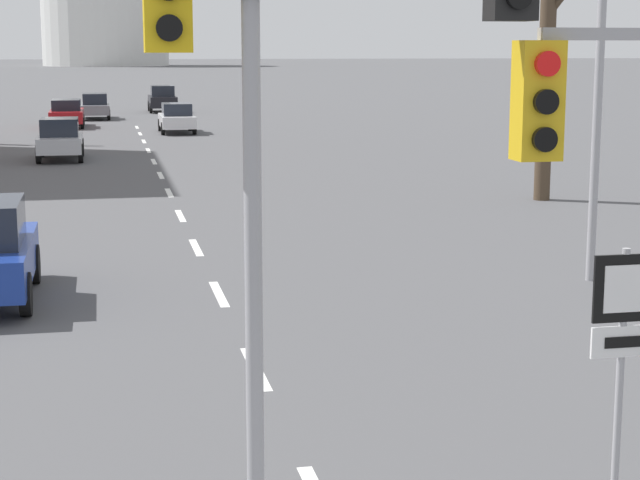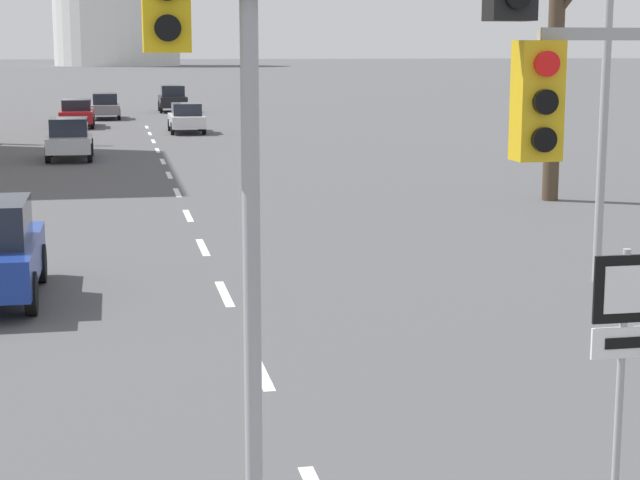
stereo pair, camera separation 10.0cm
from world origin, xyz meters
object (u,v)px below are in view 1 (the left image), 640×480
at_px(traffic_signal_near_right, 640,142).
at_px(traffic_signal_centre_tall, 341,35).
at_px(sedan_near_right, 162,99).
at_px(sedan_far_left, 60,139).
at_px(route_sign_post, 623,339).
at_px(sedan_mid_centre, 95,106).
at_px(sedan_far_right, 67,113).
at_px(sedan_distant_centre, 177,118).

xyz_separation_m(traffic_signal_near_right, traffic_signal_centre_tall, (-2.57, -0.10, 0.87)).
bearing_deg(sedan_near_right, sedan_far_left, -100.53).
bearing_deg(route_sign_post, sedan_mid_centre, 94.65).
xyz_separation_m(sedan_far_left, sedan_far_right, (-0.23, 17.42, -0.05)).
bearing_deg(traffic_signal_near_right, traffic_signal_centre_tall, -177.83).
bearing_deg(sedan_far_left, sedan_far_right, 90.76).
height_order(route_sign_post, sedan_near_right, route_sign_post).
xyz_separation_m(route_sign_post, sedan_near_right, (-0.31, 64.08, -0.85)).
bearing_deg(route_sign_post, sedan_distant_centre, 90.80).
distance_m(traffic_signal_near_right, sedan_far_right, 51.75).
xyz_separation_m(sedan_near_right, sedan_mid_centre, (-4.39, -6.31, -0.10)).
distance_m(traffic_signal_near_right, route_sign_post, 1.76).
relative_size(traffic_signal_near_right, sedan_mid_centre, 1.07).
bearing_deg(sedan_near_right, traffic_signal_centre_tall, -92.05).
bearing_deg(sedan_distant_centre, sedan_far_right, 137.84).
height_order(sedan_near_right, sedan_distant_centre, sedan_near_right).
xyz_separation_m(traffic_signal_centre_tall, sedan_distant_centre, (1.97, 46.39, -3.59)).
distance_m(traffic_signal_centre_tall, route_sign_post, 3.71).
relative_size(sedan_mid_centre, sedan_far_left, 1.10).
relative_size(sedan_near_right, sedan_distant_centre, 0.99).
distance_m(traffic_signal_near_right, traffic_signal_centre_tall, 2.71).
bearing_deg(sedan_far_right, traffic_signal_near_right, -83.18).
bearing_deg(sedan_far_left, sedan_distant_centre, 66.79).
height_order(traffic_signal_centre_tall, sedan_far_right, traffic_signal_centre_tall).
distance_m(route_sign_post, sedan_near_right, 64.08).
bearing_deg(traffic_signal_near_right, sedan_near_right, 90.23).
xyz_separation_m(traffic_signal_centre_tall, sedan_far_right, (-3.57, 51.41, -3.58)).
relative_size(route_sign_post, sedan_far_left, 0.65).
bearing_deg(sedan_mid_centre, route_sign_post, -85.35).
height_order(traffic_signal_near_right, sedan_mid_centre, traffic_signal_near_right).
bearing_deg(route_sign_post, sedan_far_left, 100.04).
distance_m(traffic_signal_centre_tall, sedan_distant_centre, 46.57).
bearing_deg(sedan_near_right, route_sign_post, -89.72).
bearing_deg(sedan_distant_centre, route_sign_post, -89.20).
height_order(sedan_near_right, sedan_far_left, sedan_near_right).
height_order(sedan_mid_centre, sedan_distant_centre, sedan_mid_centre).
height_order(sedan_mid_centre, sedan_far_left, sedan_far_left).
bearing_deg(sedan_near_right, sedan_distant_centre, -91.06).
distance_m(route_sign_post, sedan_mid_centre, 57.97).
distance_m(traffic_signal_near_right, sedan_mid_centre, 58.24).
relative_size(traffic_signal_near_right, traffic_signal_centre_tall, 0.81).
relative_size(sedan_mid_centre, sedan_distant_centre, 1.04).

